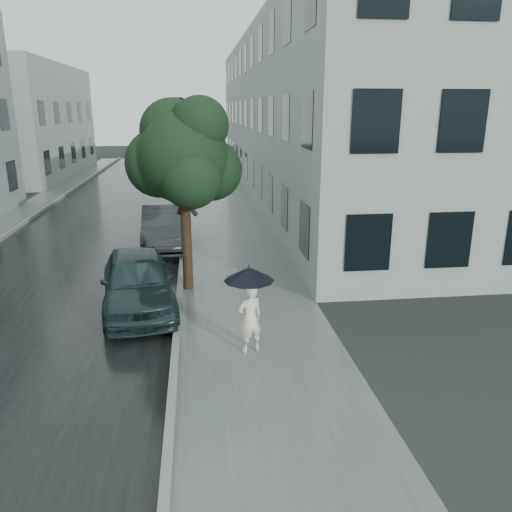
{
  "coord_description": "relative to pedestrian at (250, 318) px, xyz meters",
  "views": [
    {
      "loc": [
        -1.04,
        -10.42,
        4.91
      ],
      "look_at": [
        0.42,
        1.63,
        1.3
      ],
      "focal_mm": 35.0,
      "sensor_mm": 36.0,
      "label": 1
    }
  ],
  "objects": [
    {
      "name": "umbrella",
      "position": [
        -0.02,
        -0.02,
        0.98
      ],
      "size": [
        1.34,
        1.34,
        0.98
      ],
      "rotation": [
        0.0,
        0.0,
        -0.38
      ],
      "color": "black",
      "rests_on": "ground"
    },
    {
      "name": "ground",
      "position": [
        0.02,
        1.0,
        -0.75
      ],
      "size": [
        120.0,
        120.0,
        0.0
      ],
      "primitive_type": "plane",
      "color": "black",
      "rests_on": "ground"
    },
    {
      "name": "asphalt_road",
      "position": [
        -5.06,
        13.0,
        -0.75
      ],
      "size": [
        6.85,
        60.0,
        0.0
      ],
      "primitive_type": "cube",
      "color": "black",
      "rests_on": "ground"
    },
    {
      "name": "car_near",
      "position": [
        -2.55,
        2.68,
        -0.01
      ],
      "size": [
        2.32,
        4.52,
        1.47
      ],
      "primitive_type": "imported",
      "rotation": [
        0.0,
        0.0,
        0.14
      ],
      "color": "#1C2E30",
      "rests_on": "ground"
    },
    {
      "name": "building_far_b",
      "position": [
        -13.75,
        31.0,
        3.25
      ],
      "size": [
        7.02,
        18.0,
        8.0
      ],
      "color": "#8D9A95",
      "rests_on": "ground"
    },
    {
      "name": "lamp_post",
      "position": [
        -1.58,
        12.29,
        2.33
      ],
      "size": [
        0.84,
        0.39,
        5.4
      ],
      "rotation": [
        0.0,
        0.0,
        0.17
      ],
      "color": "black",
      "rests_on": "ground"
    },
    {
      "name": "building_near",
      "position": [
        5.49,
        20.5,
        3.75
      ],
      "size": [
        7.02,
        36.0,
        9.0
      ],
      "color": "#8D9A95",
      "rests_on": "ground"
    },
    {
      "name": "sidewalk",
      "position": [
        0.27,
        13.0,
        -0.74
      ],
      "size": [
        3.5,
        60.0,
        0.01
      ],
      "primitive_type": "cube",
      "color": "slate",
      "rests_on": "ground"
    },
    {
      "name": "car_far",
      "position": [
        -2.18,
        8.6,
        0.01
      ],
      "size": [
        1.81,
        4.63,
        1.5
      ],
      "primitive_type": "imported",
      "rotation": [
        0.0,
        0.0,
        0.05
      ],
      "color": "#232628",
      "rests_on": "ground"
    },
    {
      "name": "kerb_far",
      "position": [
        -8.56,
        13.0,
        -0.67
      ],
      "size": [
        0.15,
        60.0,
        0.15
      ],
      "primitive_type": "cube",
      "color": "slate",
      "rests_on": "ground"
    },
    {
      "name": "sidewalk_far",
      "position": [
        -9.48,
        13.0,
        -0.74
      ],
      "size": [
        1.7,
        60.0,
        0.01
      ],
      "primitive_type": "cube",
      "color": "#4C5451",
      "rests_on": "ground"
    },
    {
      "name": "kerb_near",
      "position": [
        -1.56,
        13.0,
        -0.67
      ],
      "size": [
        0.15,
        60.0,
        0.15
      ],
      "primitive_type": "cube",
      "color": "slate",
      "rests_on": "ground"
    },
    {
      "name": "street_tree",
      "position": [
        -1.32,
        4.09,
        2.94
      ],
      "size": [
        3.15,
        2.86,
        5.23
      ],
      "color": "#332619",
      "rests_on": "ground"
    },
    {
      "name": "pedestrian",
      "position": [
        0.0,
        0.0,
        0.0
      ],
      "size": [
        0.63,
        0.53,
        1.48
      ],
      "primitive_type": "imported",
      "rotation": [
        0.0,
        0.0,
        3.51
      ],
      "color": "silver",
      "rests_on": "sidewalk"
    }
  ]
}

